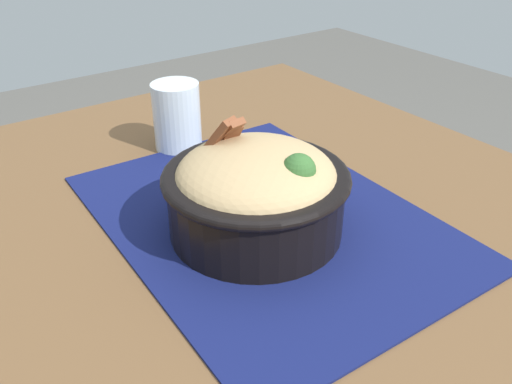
{
  "coord_description": "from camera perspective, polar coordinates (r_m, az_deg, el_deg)",
  "views": [
    {
      "loc": [
        -0.4,
        0.3,
        1.12
      ],
      "look_at": [
        0.01,
        -0.0,
        0.82
      ],
      "focal_mm": 38.16,
      "sensor_mm": 36.0,
      "label": 1
    }
  ],
  "objects": [
    {
      "name": "drinking_glass",
      "position": [
        0.81,
        -8.26,
        7.42
      ],
      "size": [
        0.07,
        0.07,
        0.1
      ],
      "color": "silver",
      "rests_on": "table"
    },
    {
      "name": "placemat",
      "position": [
        0.64,
        0.96,
        -2.75
      ],
      "size": [
        0.47,
        0.35,
        0.0
      ],
      "primitive_type": "cube",
      "rotation": [
        0.0,
        0.0,
        -0.03
      ],
      "color": "#11194C",
      "rests_on": "table"
    },
    {
      "name": "bowl",
      "position": [
        0.59,
        0.01,
        0.3
      ],
      "size": [
        0.24,
        0.24,
        0.13
      ],
      "color": "black",
      "rests_on": "placemat"
    },
    {
      "name": "fork",
      "position": [
        0.69,
        -2.59,
        0.11
      ],
      "size": [
        0.03,
        0.13,
        0.0
      ],
      "color": "silver",
      "rests_on": "placemat"
    },
    {
      "name": "table",
      "position": [
        0.66,
        0.74,
        -10.71
      ],
      "size": [
        1.01,
        0.85,
        0.77
      ],
      "color": "brown",
      "rests_on": "ground_plane"
    }
  ]
}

